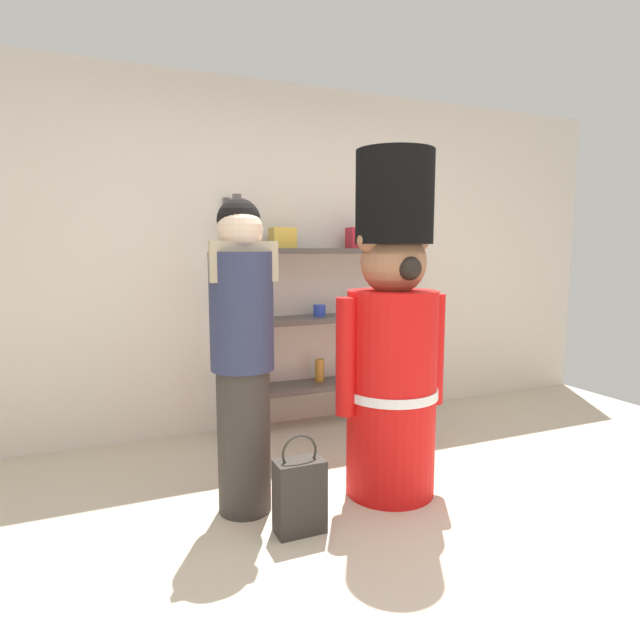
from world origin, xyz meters
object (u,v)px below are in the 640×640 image
(shopping_bag, at_px, (300,495))
(person_shopper, at_px, (242,350))
(merchandise_shelf, at_px, (321,313))
(teddy_bear_guard, at_px, (392,341))

(shopping_bag, bearing_deg, person_shopper, 119.76)
(person_shopper, bearing_deg, merchandise_shelf, 51.05)
(person_shopper, relative_size, shopping_bag, 3.29)
(teddy_bear_guard, xyz_separation_m, shopping_bag, (-0.63, -0.21, -0.68))
(merchandise_shelf, height_order, person_shopper, merchandise_shelf)
(teddy_bear_guard, distance_m, shopping_bag, 0.95)
(teddy_bear_guard, relative_size, shopping_bag, 3.83)
(teddy_bear_guard, bearing_deg, person_shopper, 172.13)
(merchandise_shelf, bearing_deg, teddy_bear_guard, -95.16)
(merchandise_shelf, relative_size, teddy_bear_guard, 0.92)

